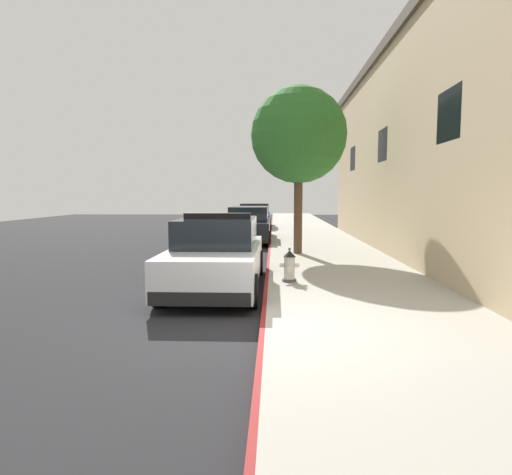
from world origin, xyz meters
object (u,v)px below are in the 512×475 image
Objects in this scene: parked_car_silver_ahead at (249,225)px; fire_hydrant at (289,266)px; police_cruiser at (217,255)px; parked_car_dark_far at (255,217)px; street_tree at (299,136)px.

parked_car_silver_ahead is 9.89m from fire_hydrant.
police_cruiser reaches higher than fire_hydrant.
police_cruiser reaches higher than parked_car_silver_ahead.
parked_car_silver_ahead and parked_car_dark_far have the same top height.
parked_car_dark_far is at bearing 89.65° from police_cruiser.
parked_car_dark_far is 0.89× the size of street_tree.
street_tree reaches higher than fire_hydrant.
fire_hydrant is (1.61, 0.05, -0.24)m from police_cruiser.
police_cruiser is 1.63m from fire_hydrant.
street_tree is at bearing -68.87° from parked_car_silver_ahead.
parked_car_silver_ahead is at bearing -89.64° from parked_car_dark_far.
parked_car_silver_ahead is at bearing 98.50° from fire_hydrant.
street_tree is at bearing 67.31° from police_cruiser.
fire_hydrant is at bearing -81.50° from parked_car_silver_ahead.
street_tree reaches higher than police_cruiser.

